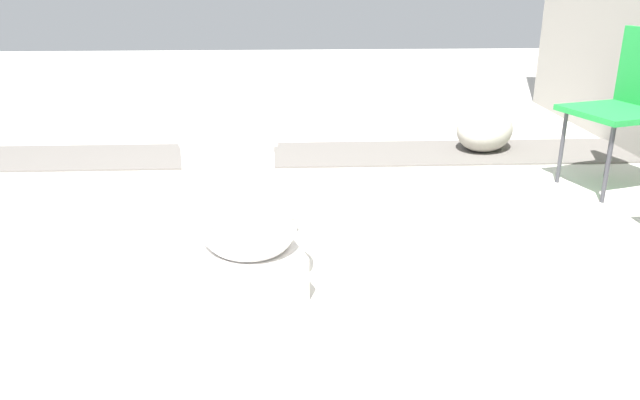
{
  "coord_description": "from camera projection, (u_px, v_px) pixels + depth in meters",
  "views": [
    {
      "loc": [
        2.46,
        0.36,
        1.12
      ],
      "look_at": [
        0.26,
        0.47,
        0.3
      ],
      "focal_mm": 35.0,
      "sensor_mm": 36.0,
      "label": 1
    }
  ],
  "objects": [
    {
      "name": "gravel_strip",
      "position": [
        312.0,
        154.0,
        3.99
      ],
      "size": [
        0.56,
        8.0,
        0.01
      ],
      "primitive_type": "cube",
      "color": "#605B56",
      "rests_on": "ground"
    },
    {
      "name": "toilet",
      "position": [
        241.0,
        221.0,
        2.36
      ],
      "size": [
        0.71,
        0.54,
        0.52
      ],
      "rotation": [
        0.0,
        0.0,
        0.3
      ],
      "color": "white",
      "rests_on": "ground"
    },
    {
      "name": "ground_plane",
      "position": [
        207.0,
        247.0,
        2.68
      ],
      "size": [
        14.0,
        14.0,
        0.0
      ],
      "primitive_type": "plane",
      "color": "beige"
    },
    {
      "name": "folding_chair_left",
      "position": [
        634.0,
        93.0,
        3.24
      ],
      "size": [
        0.55,
        0.55,
        0.83
      ],
      "rotation": [
        0.0,
        0.0,
        -1.28
      ],
      "color": "#1E8C38",
      "rests_on": "ground"
    },
    {
      "name": "boulder_near",
      "position": [
        485.0,
        130.0,
        4.04
      ],
      "size": [
        0.54,
        0.54,
        0.28
      ],
      "primitive_type": "ellipsoid",
      "rotation": [
        0.0,
        0.0,
        2.37
      ],
      "color": "#ADA899",
      "rests_on": "ground"
    }
  ]
}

